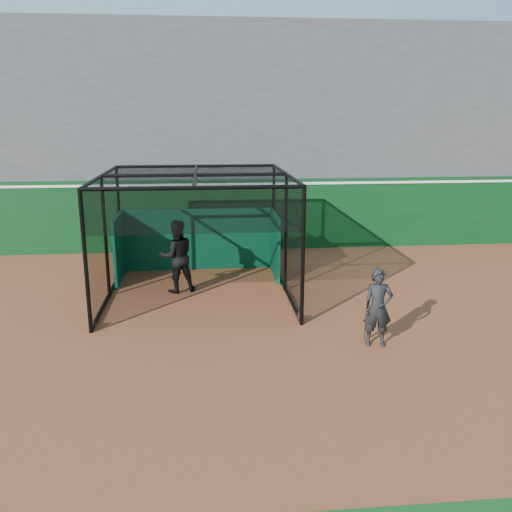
{
  "coord_description": "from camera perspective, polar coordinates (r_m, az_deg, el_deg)",
  "views": [
    {
      "loc": [
        -0.24,
        -10.46,
        4.66
      ],
      "look_at": [
        0.99,
        2.0,
        1.4
      ],
      "focal_mm": 38.0,
      "sensor_mm": 36.0,
      "label": 1
    }
  ],
  "objects": [
    {
      "name": "batting_cage",
      "position": [
        14.35,
        -6.22,
        2.13
      ],
      "size": [
        4.81,
        5.13,
        3.18
      ],
      "color": "black",
      "rests_on": "ground"
    },
    {
      "name": "grandstand",
      "position": [
        22.74,
        -5.19,
        14.07
      ],
      "size": [
        50.0,
        7.85,
        8.95
      ],
      "color": "#4C4C4F",
      "rests_on": "ground"
    },
    {
      "name": "ground",
      "position": [
        11.46,
        -4.0,
        -9.45
      ],
      "size": [
        120.0,
        120.0,
        0.0
      ],
      "primitive_type": "plane",
      "color": "brown",
      "rests_on": "ground"
    },
    {
      "name": "on_deck_player",
      "position": [
        11.47,
        12.69,
        -5.33
      ],
      "size": [
        0.65,
        0.47,
        1.65
      ],
      "color": "black",
      "rests_on": "ground"
    },
    {
      "name": "outfield_wall",
      "position": [
        19.26,
        -4.85,
        4.46
      ],
      "size": [
        50.0,
        0.5,
        2.5
      ],
      "color": "#0A3A15",
      "rests_on": "ground"
    },
    {
      "name": "batter",
      "position": [
        14.71,
        -8.34,
        -0.02
      ],
      "size": [
        1.13,
        0.98,
        1.98
      ],
      "primitive_type": "imported",
      "rotation": [
        0.0,
        0.0,
        3.41
      ],
      "color": "black",
      "rests_on": "ground"
    }
  ]
}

